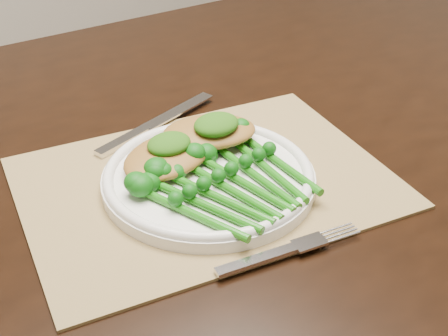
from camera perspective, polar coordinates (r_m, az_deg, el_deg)
dining_table at (r=1.08m, az=-0.90°, el=-13.82°), size 1.68×1.05×0.75m
placemat at (r=0.74m, az=-1.68°, el=-1.31°), size 0.48×0.40×0.00m
dinner_plate at (r=0.72m, az=-1.41°, el=-0.80°), size 0.25×0.25×0.02m
knife at (r=0.84m, az=-7.10°, el=3.64°), size 0.21×0.06×0.01m
fork at (r=0.64m, az=6.81°, el=-7.13°), size 0.16×0.05×0.00m
chicken_fillet_left at (r=0.74m, az=-5.15°, el=1.15°), size 0.14×0.11×0.02m
chicken_fillet_right at (r=0.77m, az=-1.35°, el=3.35°), size 0.14×0.12×0.02m
pesto_dollop_left at (r=0.73m, az=-5.05°, el=2.22°), size 0.05×0.05×0.02m
pesto_dollop_right at (r=0.76m, az=-0.72°, el=4.01°), size 0.06×0.05×0.02m
broccolini_bundle at (r=0.69m, az=1.35°, el=-1.74°), size 0.18×0.19×0.04m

